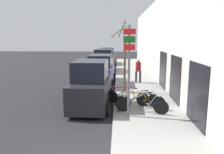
% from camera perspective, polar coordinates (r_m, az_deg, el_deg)
% --- Properties ---
extents(ground_plane, '(80.00, 80.00, 0.00)m').
position_cam_1_polar(ground_plane, '(16.68, -2.55, -1.89)').
color(ground_plane, black).
extents(sidewalk_curb, '(3.20, 32.00, 0.15)m').
position_cam_1_polar(sidewalk_curb, '(19.42, 5.72, 0.02)').
color(sidewalk_curb, gray).
rests_on(sidewalk_curb, ground).
extents(building_facade, '(0.23, 32.00, 6.50)m').
position_cam_1_polar(building_facade, '(19.24, 11.18, 9.24)').
color(building_facade, silver).
rests_on(building_facade, ground).
extents(signpost, '(0.51, 0.13, 3.86)m').
position_cam_1_polar(signpost, '(9.13, 4.45, 2.49)').
color(signpost, '#595B60').
rests_on(signpost, sidewalk_curb).
extents(bicycle_0, '(2.39, 0.84, 0.93)m').
position_cam_1_polar(bicycle_0, '(10.03, 7.50, -6.97)').
color(bicycle_0, black).
rests_on(bicycle_0, sidewalk_curb).
extents(bicycle_1, '(2.32, 0.48, 0.91)m').
position_cam_1_polar(bicycle_1, '(10.22, 7.56, -6.68)').
color(bicycle_1, black).
rests_on(bicycle_1, sidewalk_curb).
extents(bicycle_2, '(1.96, 0.87, 0.85)m').
position_cam_1_polar(bicycle_2, '(10.70, 7.15, -6.05)').
color(bicycle_2, black).
rests_on(bicycle_2, sidewalk_curb).
extents(bicycle_3, '(2.21, 0.81, 0.93)m').
position_cam_1_polar(bicycle_3, '(11.08, 3.95, -5.25)').
color(bicycle_3, black).
rests_on(bicycle_3, sidewalk_curb).
extents(parked_car_0, '(2.08, 4.17, 2.40)m').
position_cam_1_polar(parked_car_0, '(11.06, -5.42, -2.46)').
color(parked_car_0, black).
rests_on(parked_car_0, ground).
extents(parked_car_1, '(2.06, 4.81, 2.28)m').
position_cam_1_polar(parked_car_1, '(16.19, -2.85, 1.49)').
color(parked_car_1, navy).
rests_on(parked_car_1, ground).
extents(parked_car_2, '(2.19, 4.63, 2.37)m').
position_cam_1_polar(parked_car_2, '(22.33, -2.14, 4.01)').
color(parked_car_2, maroon).
rests_on(parked_car_2, ground).
extents(parked_car_3, '(1.99, 4.70, 2.24)m').
position_cam_1_polar(parked_car_3, '(28.40, -1.21, 5.23)').
color(parked_car_3, '#144728').
rests_on(parked_car_3, ground).
extents(pedestrian_near, '(0.47, 0.40, 1.79)m').
position_cam_1_polar(pedestrian_near, '(16.51, 6.88, 2.09)').
color(pedestrian_near, '#333338').
rests_on(pedestrian_near, sidewalk_curb).
extents(street_tree, '(1.07, 1.65, 4.39)m').
position_cam_1_polar(street_tree, '(13.49, 3.27, 4.51)').
color(street_tree, brown).
rests_on(street_tree, sidewalk_curb).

